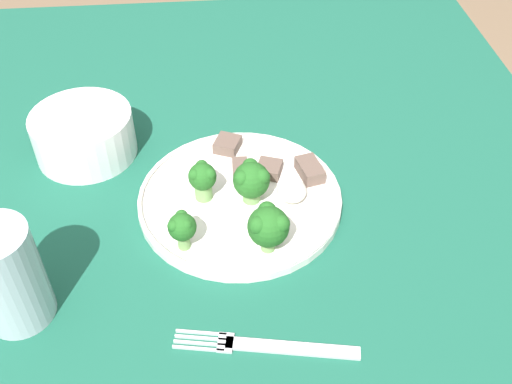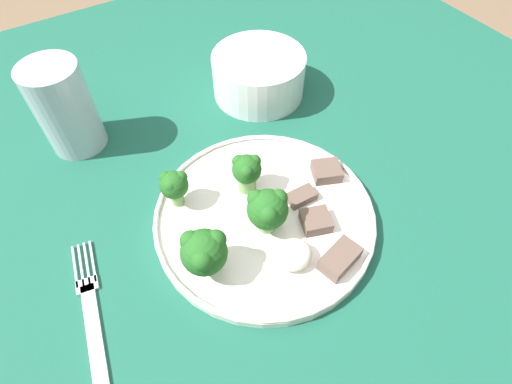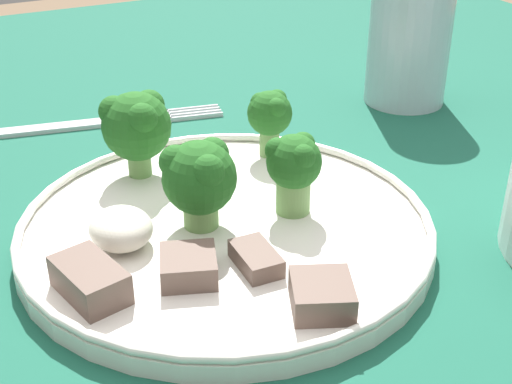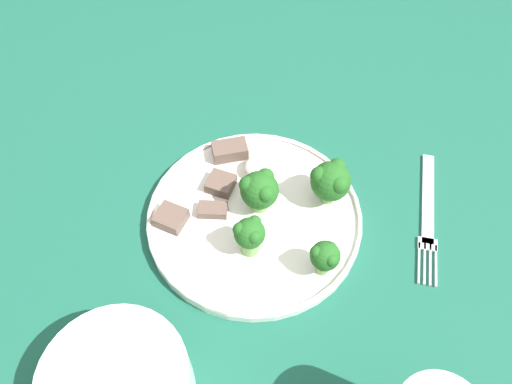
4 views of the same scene
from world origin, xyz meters
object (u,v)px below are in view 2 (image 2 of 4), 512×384
fork (93,323)px  cream_bowl (259,76)px  dinner_plate (264,217)px  drinking_glass (67,112)px

fork → cream_bowl: bearing=33.1°
dinner_plate → drinking_glass: (-0.15, 0.26, 0.05)m
cream_bowl → drinking_glass: size_ratio=1.13×
fork → dinner_plate: bearing=3.4°
dinner_plate → cream_bowl: bearing=59.3°
dinner_plate → drinking_glass: size_ratio=2.13×
fork → drinking_glass: drinking_glass is taller
dinner_plate → cream_bowl: 0.25m
drinking_glass → dinner_plate: bearing=-59.4°
dinner_plate → cream_bowl: size_ratio=1.88×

